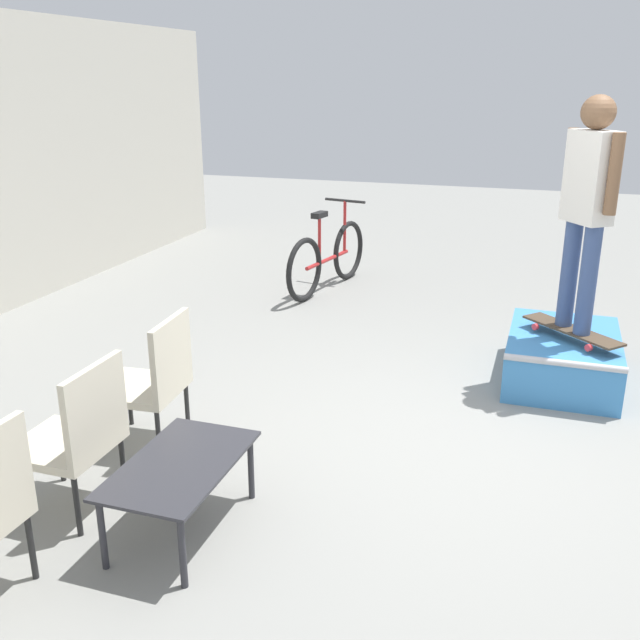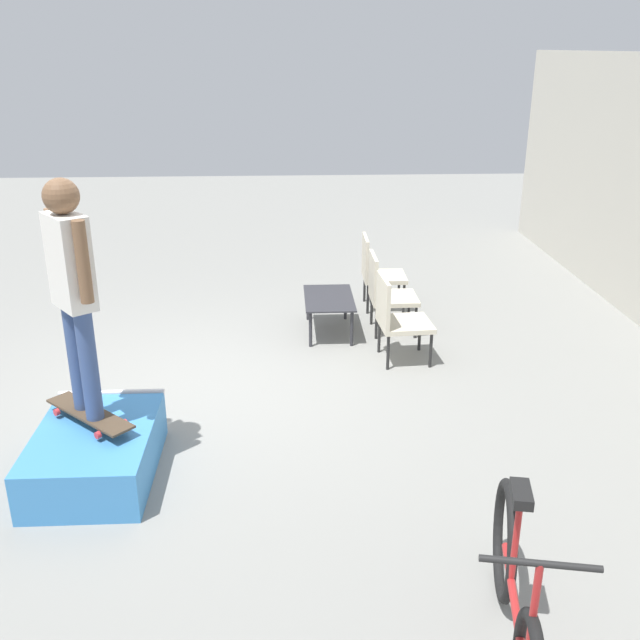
{
  "view_description": "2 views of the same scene",
  "coord_description": "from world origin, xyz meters",
  "px_view_note": "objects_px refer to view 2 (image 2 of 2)",
  "views": [
    {
      "loc": [
        -4.35,
        -0.45,
        2.36
      ],
      "look_at": [
        0.24,
        1.07,
        0.7
      ],
      "focal_mm": 40.0,
      "sensor_mm": 36.0,
      "label": 1
    },
    {
      "loc": [
        6.12,
        0.82,
        3.06
      ],
      "look_at": [
        -0.04,
        1.13,
        0.69
      ],
      "focal_mm": 40.0,
      "sensor_mm": 36.0,
      "label": 2
    }
  ],
  "objects_px": {
    "skate_ramp_box": "(96,452)",
    "bicycle": "(515,602)",
    "skateboard_on_ramp": "(90,414)",
    "patio_chair_center": "(386,290)",
    "patio_chair_left": "(377,270)",
    "patio_chair_right": "(396,316)",
    "coffee_table": "(329,301)",
    "person_skater": "(72,281)"
  },
  "relations": [
    {
      "from": "skateboard_on_ramp",
      "to": "patio_chair_center",
      "type": "bearing_deg",
      "value": 88.35
    },
    {
      "from": "skateboard_on_ramp",
      "to": "patio_chair_left",
      "type": "height_order",
      "value": "patio_chair_left"
    },
    {
      "from": "skateboard_on_ramp",
      "to": "patio_chair_center",
      "type": "xyz_separation_m",
      "value": [
        -2.7,
        2.62,
        0.03
      ]
    },
    {
      "from": "skate_ramp_box",
      "to": "coffee_table",
      "type": "xyz_separation_m",
      "value": [
        -2.81,
        1.94,
        0.18
      ]
    },
    {
      "from": "skateboard_on_ramp",
      "to": "bicycle",
      "type": "relative_size",
      "value": 0.44
    },
    {
      "from": "skateboard_on_ramp",
      "to": "patio_chair_right",
      "type": "height_order",
      "value": "patio_chair_right"
    },
    {
      "from": "skateboard_on_ramp",
      "to": "patio_chair_center",
      "type": "distance_m",
      "value": 3.76
    },
    {
      "from": "patio_chair_right",
      "to": "person_skater",
      "type": "bearing_deg",
      "value": 121.53
    },
    {
      "from": "patio_chair_left",
      "to": "patio_chair_center",
      "type": "relative_size",
      "value": 1.0
    },
    {
      "from": "person_skater",
      "to": "patio_chair_left",
      "type": "relative_size",
      "value": 1.95
    },
    {
      "from": "person_skater",
      "to": "patio_chair_center",
      "type": "bearing_deg",
      "value": 98.43
    },
    {
      "from": "patio_chair_left",
      "to": "patio_chair_right",
      "type": "bearing_deg",
      "value": -178.97
    },
    {
      "from": "skate_ramp_box",
      "to": "patio_chair_center",
      "type": "height_order",
      "value": "patio_chair_center"
    },
    {
      "from": "skateboard_on_ramp",
      "to": "bicycle",
      "type": "height_order",
      "value": "bicycle"
    },
    {
      "from": "patio_chair_center",
      "to": "patio_chair_left",
      "type": "bearing_deg",
      "value": -0.23
    },
    {
      "from": "patio_chair_right",
      "to": "skateboard_on_ramp",
      "type": "bearing_deg",
      "value": 121.53
    },
    {
      "from": "skate_ramp_box",
      "to": "bicycle",
      "type": "xyz_separation_m",
      "value": [
        1.89,
        2.61,
        0.19
      ]
    },
    {
      "from": "skateboard_on_ramp",
      "to": "coffee_table",
      "type": "bearing_deg",
      "value": 96.23
    },
    {
      "from": "patio_chair_left",
      "to": "patio_chair_right",
      "type": "height_order",
      "value": "same"
    },
    {
      "from": "patio_chair_center",
      "to": "skate_ramp_box",
      "type": "bearing_deg",
      "value": 137.22
    },
    {
      "from": "person_skater",
      "to": "coffee_table",
      "type": "distance_m",
      "value": 3.54
    },
    {
      "from": "person_skater",
      "to": "patio_chair_left",
      "type": "bearing_deg",
      "value": 105.78
    },
    {
      "from": "person_skater",
      "to": "patio_chair_left",
      "type": "xyz_separation_m",
      "value": [
        -3.5,
        2.62,
        -1.03
      ]
    },
    {
      "from": "skateboard_on_ramp",
      "to": "bicycle",
      "type": "xyz_separation_m",
      "value": [
        1.99,
        2.66,
        -0.09
      ]
    },
    {
      "from": "person_skater",
      "to": "coffee_table",
      "type": "height_order",
      "value": "person_skater"
    },
    {
      "from": "patio_chair_center",
      "to": "bicycle",
      "type": "bearing_deg",
      "value": -179.79
    },
    {
      "from": "coffee_table",
      "to": "patio_chair_center",
      "type": "relative_size",
      "value": 1.02
    },
    {
      "from": "coffee_table",
      "to": "bicycle",
      "type": "height_order",
      "value": "bicycle"
    },
    {
      "from": "coffee_table",
      "to": "patio_chair_center",
      "type": "xyz_separation_m",
      "value": [
        0.0,
        0.64,
        0.12
      ]
    },
    {
      "from": "patio_chair_center",
      "to": "person_skater",
      "type": "bearing_deg",
      "value": 135.64
    },
    {
      "from": "skateboard_on_ramp",
      "to": "coffee_table",
      "type": "relative_size",
      "value": 0.85
    },
    {
      "from": "person_skater",
      "to": "patio_chair_right",
      "type": "distance_m",
      "value": 3.39
    },
    {
      "from": "patio_chair_left",
      "to": "bicycle",
      "type": "relative_size",
      "value": 0.52
    },
    {
      "from": "person_skater",
      "to": "coffee_table",
      "type": "relative_size",
      "value": 1.92
    },
    {
      "from": "skate_ramp_box",
      "to": "patio_chair_right",
      "type": "bearing_deg",
      "value": 127.8
    },
    {
      "from": "bicycle",
      "to": "patio_chair_center",
      "type": "bearing_deg",
      "value": -168.64
    },
    {
      "from": "coffee_table",
      "to": "skate_ramp_box",
      "type": "bearing_deg",
      "value": -34.61
    },
    {
      "from": "coffee_table",
      "to": "bicycle",
      "type": "bearing_deg",
      "value": 8.18
    },
    {
      "from": "patio_chair_center",
      "to": "patio_chair_right",
      "type": "bearing_deg",
      "value": 179.79
    },
    {
      "from": "skateboard_on_ramp",
      "to": "bicycle",
      "type": "distance_m",
      "value": 3.32
    },
    {
      "from": "coffee_table",
      "to": "patio_chair_left",
      "type": "distance_m",
      "value": 1.03
    },
    {
      "from": "coffee_table",
      "to": "patio_chair_right",
      "type": "relative_size",
      "value": 1.02
    }
  ]
}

